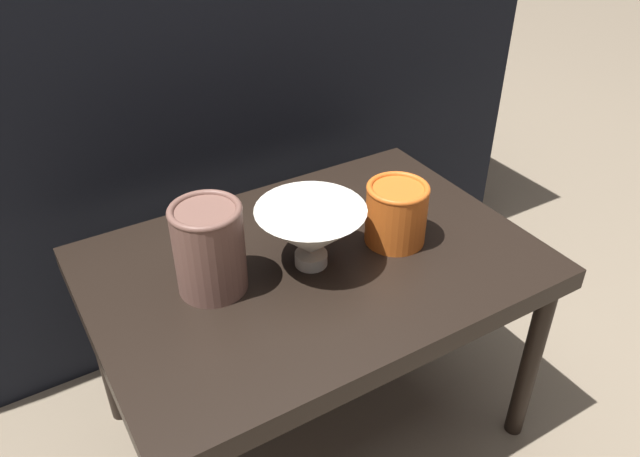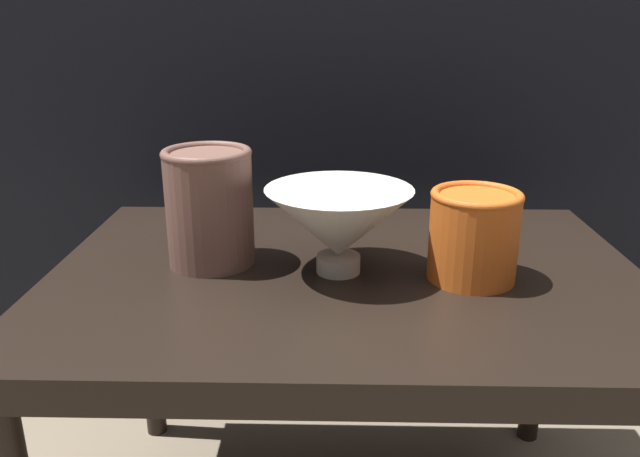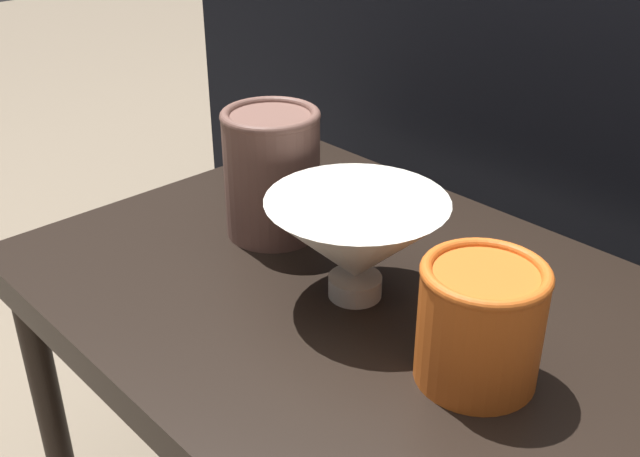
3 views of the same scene
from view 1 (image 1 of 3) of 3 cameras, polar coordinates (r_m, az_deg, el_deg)
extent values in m
plane|color=#7F705B|center=(1.40, -0.49, -17.16)|extent=(8.00, 8.00, 0.00)
cube|color=black|center=(1.10, -0.60, -3.62)|extent=(0.77, 0.54, 0.04)
cylinder|color=black|center=(1.30, 18.67, -11.53)|extent=(0.04, 0.04, 0.39)
cylinder|color=black|center=(1.33, -19.18, -10.29)|extent=(0.04, 0.04, 0.39)
cylinder|color=black|center=(1.55, 6.18, -1.30)|extent=(0.04, 0.04, 0.39)
cube|color=black|center=(1.60, -12.43, 8.92)|extent=(1.67, 0.50, 0.86)
cylinder|color=silver|center=(1.07, -0.82, -2.74)|extent=(0.06, 0.06, 0.02)
cone|color=silver|center=(1.04, -0.85, -0.30)|extent=(0.19, 0.19, 0.09)
cylinder|color=brown|center=(1.00, -10.07, -1.95)|extent=(0.11, 0.11, 0.15)
torus|color=brown|center=(0.96, -10.51, 1.64)|extent=(0.12, 0.12, 0.01)
cylinder|color=orange|center=(1.12, 6.98, 1.26)|extent=(0.11, 0.11, 0.11)
torus|color=orange|center=(1.09, 7.17, 3.66)|extent=(0.11, 0.11, 0.01)
camera|label=2|loc=(0.54, 44.39, -17.02)|focal=35.00mm
camera|label=3|loc=(0.95, 42.27, 12.15)|focal=42.00mm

